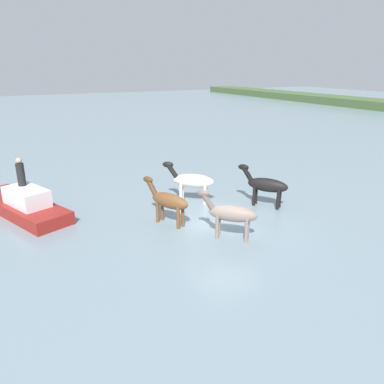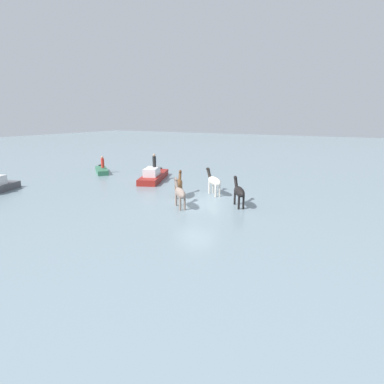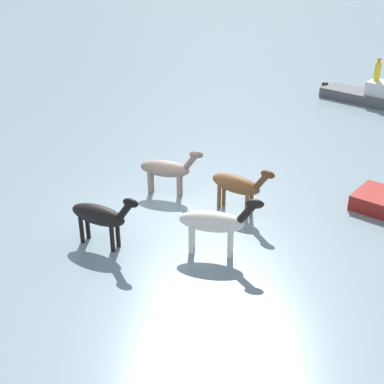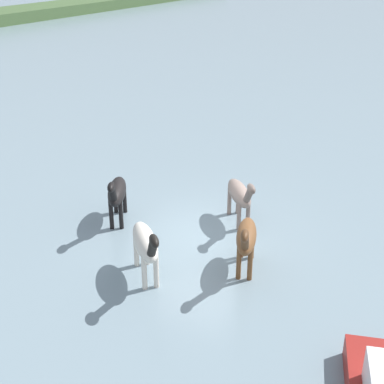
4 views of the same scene
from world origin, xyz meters
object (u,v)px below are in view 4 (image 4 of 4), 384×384
object	(u,v)px
horse_rear_stallion	(240,194)
horse_dark_mare	(117,193)
horse_lead	(146,244)
horse_pinto_flank	(246,238)

from	to	relation	value
horse_rear_stallion	horse_dark_mare	world-z (taller)	horse_dark_mare
horse_lead	horse_rear_stallion	world-z (taller)	horse_lead
horse_rear_stallion	horse_pinto_flank	xyz separation A→B (m)	(-2.25, -1.44, 0.01)
horse_dark_mare	horse_pinto_flank	world-z (taller)	horse_dark_mare
horse_lead	horse_rear_stallion	distance (m)	4.04
horse_lead	horse_dark_mare	distance (m)	3.31
horse_dark_mare	horse_rear_stallion	bearing A→B (deg)	88.34
horse_dark_mare	horse_pinto_flank	xyz separation A→B (m)	(-0.20, -4.62, -0.02)
horse_dark_mare	horse_lead	bearing A→B (deg)	19.30
horse_lead	horse_rear_stallion	bearing A→B (deg)	123.27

